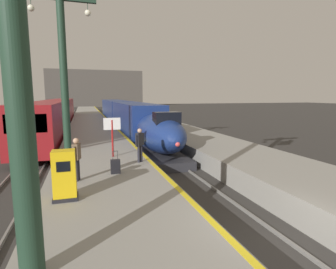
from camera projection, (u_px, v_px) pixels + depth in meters
name	position (u px, v px, depth m)	size (l,w,h in m)	color
ground_plane	(279.00, 257.00, 7.25)	(260.00, 260.00, 0.00)	#33302D
platform_left	(93.00, 131.00, 29.32)	(4.80, 110.00, 1.05)	gray
platform_right	(163.00, 128.00, 31.73)	(4.80, 110.00, 1.05)	gray
platform_left_safety_stripe	(113.00, 125.00, 29.92)	(0.20, 107.80, 0.01)	yellow
rail_main_left	(120.00, 131.00, 32.97)	(0.08, 110.00, 0.12)	slate
rail_main_right	(132.00, 130.00, 33.41)	(0.08, 110.00, 0.12)	slate
rail_secondary_left	(48.00, 133.00, 30.56)	(0.08, 110.00, 0.12)	slate
rail_secondary_right	(62.00, 133.00, 31.00)	(0.08, 110.00, 0.12)	slate
highspeed_train_main	(126.00, 116.00, 32.50)	(2.92, 38.76, 3.60)	navy
regional_train_adjacent	(56.00, 114.00, 32.53)	(2.85, 36.60, 3.80)	maroon
station_column_mid	(63.00, 58.00, 15.53)	(4.00, 0.68, 9.03)	#1E3828
passenger_near_edge	(77.00, 156.00, 10.32)	(0.33, 0.54, 1.69)	#23232D
passenger_mid_platform	(140.00, 143.00, 13.24)	(0.50, 0.39, 1.69)	#23232D
rolling_suitcase	(115.00, 166.00, 11.38)	(0.40, 0.22, 0.98)	black
ticket_machine_yellow	(65.00, 177.00, 8.47)	(0.76, 0.62, 1.60)	yellow
departure_info_board	(112.00, 129.00, 14.36)	(0.90, 0.10, 2.12)	maroon
terminus_back_wall	(96.00, 89.00, 102.49)	(36.00, 2.00, 14.00)	#4C4742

